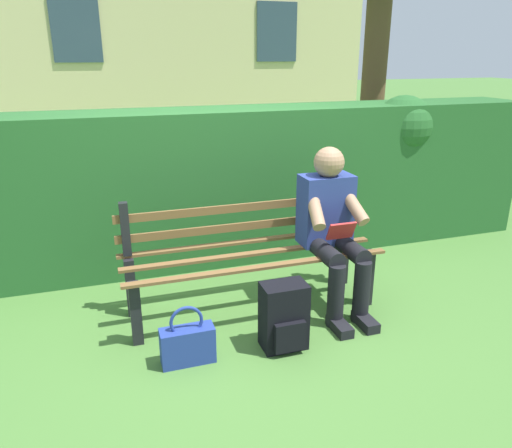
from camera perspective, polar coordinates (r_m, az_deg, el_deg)
The scene contains 6 objects.
ground at distance 3.70m, azimuth -0.49°, elevation -9.91°, with size 60.00×60.00×0.00m, color #477533.
park_bench at distance 3.57m, azimuth -0.88°, elevation -3.38°, with size 1.86×0.55×0.85m.
person_seated at distance 3.55m, azimuth 8.93°, elevation -0.20°, with size 0.44×0.73×1.19m.
hedge_backdrop at distance 4.41m, azimuth -5.25°, elevation 4.76°, with size 6.39×0.69×1.44m.
backpack at distance 3.17m, azimuth 3.30°, elevation -10.79°, with size 0.29×0.26×0.45m.
handbag at distance 3.09m, azimuth -8.02°, elevation -13.71°, with size 0.33×0.13×0.39m.
Camera 1 is at (0.98, 3.07, 1.80)m, focal length 34.13 mm.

